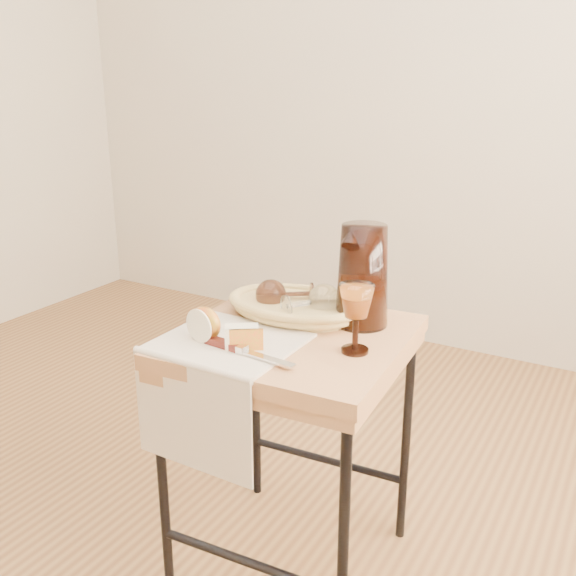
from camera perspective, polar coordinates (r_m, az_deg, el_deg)
The scene contains 12 objects.
floor at distance 1.97m, azimuth -12.62°, elevation -21.53°, with size 3.60×3.60×0.00m, color brown.
wall_back at distance 3.07m, azimuth 9.87°, elevation 20.03°, with size 3.60×0.00×2.70m, color #BEB09F.
side_table at distance 1.70m, azimuth 0.35°, elevation -14.42°, with size 0.52×0.52×0.66m, color brown, non-canonical shape.
tea_towel at distance 1.50m, azimuth -5.23°, elevation -4.75°, with size 0.31×0.28×0.01m, color beige.
bread_basket at distance 1.64m, azimuth 0.66°, elevation -1.79°, with size 0.32×0.22×0.05m, color tan, non-canonical shape.
goblet_lying_a at distance 1.65m, azimuth 0.05°, elevation -0.55°, with size 0.13×0.08×0.08m, color brown, non-canonical shape.
goblet_lying_b at distance 1.59m, azimuth 1.80°, elevation -1.29°, with size 0.13×0.08×0.08m, color white, non-canonical shape.
pitcher at distance 1.57m, azimuth 6.57°, elevation 1.09°, with size 0.17×0.25×0.29m, color black, non-canonical shape.
wine_goblet at distance 1.42m, azimuth 5.98°, elevation -2.67°, with size 0.08×0.08×0.16m, color white, non-canonical shape.
apple_half at distance 1.50m, azimuth -7.21°, elevation -3.07°, with size 0.09×0.04×0.08m, color red.
apple_wedge at distance 1.45m, azimuth -4.07°, elevation -4.29°, with size 0.07×0.04×0.05m, color #FFF2CE.
table_knife at distance 1.42m, azimuth -3.80°, elevation -5.44°, with size 0.24×0.02×0.02m, color silver, non-canonical shape.
Camera 1 is at (1.08, -1.07, 1.26)m, focal length 40.53 mm.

